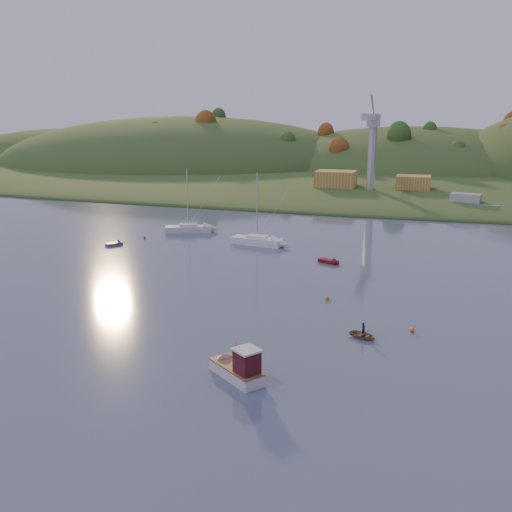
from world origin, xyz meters
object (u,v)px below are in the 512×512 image
(red_tender, at_px, (332,262))
(grey_dinghy, at_px, (117,243))
(fishing_boat, at_px, (234,366))
(sailboat_near, at_px, (188,228))
(sailboat_far, at_px, (257,240))
(canoe, at_px, (363,335))

(red_tender, height_order, grey_dinghy, red_tender)
(fishing_boat, distance_m, sailboat_near, 64.51)
(sailboat_far, bearing_deg, sailboat_near, 166.05)
(sailboat_near, relative_size, red_tender, 3.16)
(red_tender, xyz_separation_m, grey_dinghy, (-38.61, 1.47, -0.01))
(fishing_boat, relative_size, sailboat_far, 0.52)
(fishing_boat, bearing_deg, sailboat_far, -38.38)
(sailboat_near, distance_m, grey_dinghy, 15.99)
(red_tender, relative_size, grey_dinghy, 1.10)
(fishing_boat, height_order, grey_dinghy, fishing_boat)
(canoe, distance_m, grey_dinghy, 56.17)
(sailboat_far, bearing_deg, canoe, -50.21)
(fishing_boat, relative_size, canoe, 2.23)
(fishing_boat, height_order, red_tender, fishing_boat)
(fishing_boat, distance_m, canoe, 15.68)
(fishing_boat, relative_size, red_tender, 1.71)
(sailboat_far, distance_m, canoe, 44.87)
(sailboat_far, height_order, grey_dinghy, sailboat_far)
(sailboat_near, height_order, red_tender, sailboat_near)
(fishing_boat, distance_m, sailboat_far, 52.35)
(sailboat_near, height_order, sailboat_far, sailboat_far)
(canoe, relative_size, grey_dinghy, 0.84)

